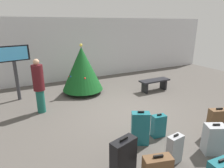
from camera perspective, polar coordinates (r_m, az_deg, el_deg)
ground_plane at (r=6.13m, az=4.14°, el=-8.56°), size 16.00×16.00×0.00m
back_wall at (r=9.69m, az=-9.69°, el=10.13°), size 16.00×0.20×2.95m
holiday_tree at (r=7.63m, az=-8.88°, el=4.56°), size 1.60×1.60×1.97m
flight_info_kiosk at (r=7.56m, az=-27.12°, el=5.97°), size 1.08×0.33×1.97m
waiting_bench at (r=8.12m, az=12.52°, el=0.39°), size 1.30×0.44×0.48m
traveller_0 at (r=6.26m, az=-20.91°, el=-0.30°), size 0.38×0.38×1.71m
suitcase_0 at (r=3.71m, az=3.40°, el=-21.16°), size 0.53×0.33×0.80m
suitcase_1 at (r=5.45m, az=28.71°, el=-10.13°), size 0.48×0.34×0.77m
suitcase_5 at (r=4.56m, az=8.36°, el=-12.92°), size 0.46×0.38×0.84m
suitcase_6 at (r=4.98m, az=13.64°, el=-11.98°), size 0.36×0.23×0.61m
suitcase_7 at (r=4.80m, az=27.99°, el=-14.27°), size 0.49×0.43×0.70m
suitcase_8 at (r=4.23m, az=18.09°, el=-17.94°), size 0.34×0.20×0.64m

